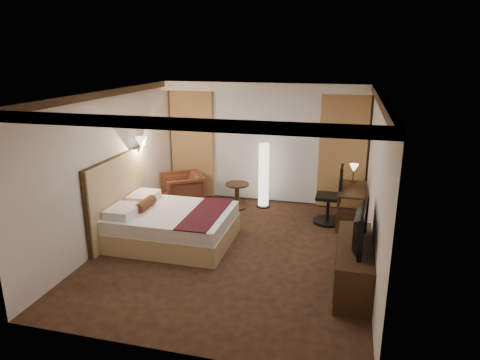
% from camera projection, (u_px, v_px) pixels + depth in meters
% --- Properties ---
extents(floor, '(4.50, 5.50, 0.01)m').
position_uv_depth(floor, '(234.00, 249.00, 7.47)').
color(floor, black).
rests_on(floor, ground).
extents(ceiling, '(4.50, 5.50, 0.01)m').
position_uv_depth(ceiling, '(234.00, 92.00, 6.69)').
color(ceiling, white).
rests_on(ceiling, back_wall).
extents(back_wall, '(4.50, 0.02, 2.70)m').
position_uv_depth(back_wall, '(266.00, 142.00, 9.63)').
color(back_wall, beige).
rests_on(back_wall, floor).
extents(left_wall, '(0.02, 5.50, 2.70)m').
position_uv_depth(left_wall, '(112.00, 167.00, 7.61)').
color(left_wall, beige).
rests_on(left_wall, floor).
extents(right_wall, '(0.02, 5.50, 2.70)m').
position_uv_depth(right_wall, '(376.00, 185.00, 6.55)').
color(right_wall, beige).
rests_on(right_wall, floor).
extents(crown_molding, '(4.50, 5.50, 0.12)m').
position_uv_depth(crown_molding, '(234.00, 96.00, 6.71)').
color(crown_molding, black).
rests_on(crown_molding, ceiling).
extents(soffit, '(4.50, 0.50, 0.20)m').
position_uv_depth(soffit, '(265.00, 87.00, 9.04)').
color(soffit, white).
rests_on(soffit, ceiling).
extents(curtain_sheer, '(2.48, 0.04, 2.45)m').
position_uv_depth(curtain_sheer, '(265.00, 147.00, 9.58)').
color(curtain_sheer, silver).
rests_on(curtain_sheer, back_wall).
extents(curtain_left_drape, '(1.00, 0.14, 2.45)m').
position_uv_depth(curtain_left_drape, '(193.00, 144.00, 9.93)').
color(curtain_left_drape, '#A5774B').
rests_on(curtain_left_drape, back_wall).
extents(curtain_right_drape, '(1.00, 0.14, 2.45)m').
position_uv_depth(curtain_right_drape, '(343.00, 152.00, 9.13)').
color(curtain_right_drape, '#A5774B').
rests_on(curtain_right_drape, back_wall).
extents(wall_sconce, '(0.24, 0.24, 0.24)m').
position_uv_depth(wall_sconce, '(141.00, 143.00, 8.28)').
color(wall_sconce, white).
rests_on(wall_sconce, left_wall).
extents(bed, '(2.08, 1.62, 0.61)m').
position_uv_depth(bed, '(173.00, 226.00, 7.69)').
color(bed, white).
rests_on(bed, floor).
extents(headboard, '(0.12, 1.92, 1.50)m').
position_uv_depth(headboard, '(119.00, 198.00, 7.81)').
color(headboard, tan).
rests_on(headboard, floor).
extents(armchair, '(1.11, 1.12, 0.85)m').
position_uv_depth(armchair, '(183.00, 189.00, 9.34)').
color(armchair, '#472015').
rests_on(armchair, floor).
extents(side_table, '(0.52, 0.52, 0.57)m').
position_uv_depth(side_table, '(237.00, 196.00, 9.35)').
color(side_table, black).
rests_on(side_table, floor).
extents(floor_lamp, '(0.30, 0.30, 1.44)m').
position_uv_depth(floor_lamp, '(264.00, 176.00, 9.32)').
color(floor_lamp, white).
rests_on(floor_lamp, floor).
extents(desk, '(0.55, 1.14, 0.75)m').
position_uv_depth(desk, '(351.00, 206.00, 8.47)').
color(desk, black).
rests_on(desk, floor).
extents(desk_lamp, '(0.18, 0.18, 0.34)m').
position_uv_depth(desk_lamp, '(353.00, 174.00, 8.70)').
color(desk_lamp, '#FFD899').
rests_on(desk_lamp, desk).
extents(office_chair, '(0.59, 0.59, 1.20)m').
position_uv_depth(office_chair, '(329.00, 194.00, 8.46)').
color(office_chair, black).
rests_on(office_chair, floor).
extents(dresser, '(0.50, 1.72, 0.67)m').
position_uv_depth(dresser, '(354.00, 265.00, 6.23)').
color(dresser, black).
rests_on(dresser, floor).
extents(television, '(0.75, 1.19, 0.15)m').
position_uv_depth(television, '(355.00, 222.00, 6.05)').
color(television, black).
rests_on(television, dresser).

